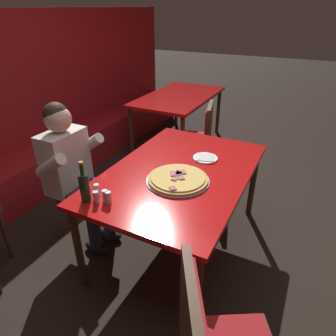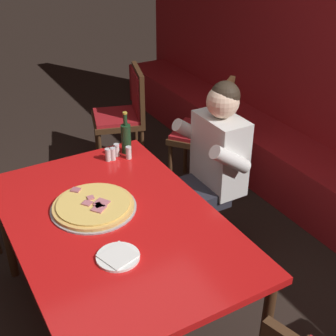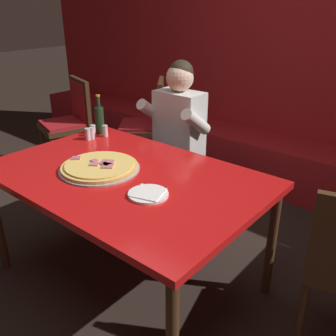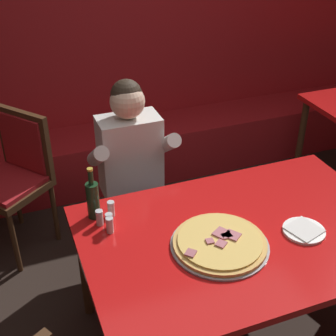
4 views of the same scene
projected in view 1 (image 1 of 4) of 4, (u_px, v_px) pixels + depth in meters
The scene contains 13 objects.
ground_plane at pixel (178, 243), 2.74m from camera, with size 24.00×24.00×0.00m, color black.
booth_bench at pixel (29, 176), 3.37m from camera, with size 6.46×0.48×0.46m, color #A3191E.
main_dining_table at pixel (180, 178), 2.41m from camera, with size 1.59×1.05×0.76m.
pizza at pixel (178, 179), 2.22m from camera, with size 0.47×0.47×0.05m.
plate_white_paper at pixel (205, 158), 2.55m from camera, with size 0.21×0.21×0.02m.
beer_bottle at pixel (84, 186), 1.96m from camera, with size 0.07×0.07×0.29m.
shaker_parmesan at pixel (96, 198), 1.97m from camera, with size 0.04×0.04×0.09m.
shaker_black_pepper at pixel (97, 190), 2.05m from camera, with size 0.04×0.04×0.09m.
shaker_red_pepper_flakes at pixel (109, 198), 1.97m from camera, with size 0.04×0.04×0.09m.
shaker_oregano at pixel (105, 196), 1.98m from camera, with size 0.04×0.04×0.09m.
diner_seated_blue_shirt at pixel (75, 171), 2.48m from camera, with size 0.53×0.53×1.27m.
dining_chair_near_left at pixel (198, 135), 3.55m from camera, with size 0.54×0.54×0.94m.
background_dining_table at pixel (179, 100), 4.41m from camera, with size 1.58×0.90×0.76m.
Camera 1 is at (-1.90, -0.85, 1.91)m, focal length 32.00 mm.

